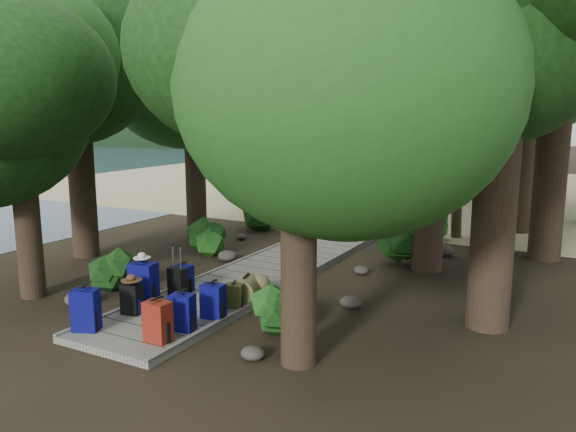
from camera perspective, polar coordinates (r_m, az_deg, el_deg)
The scene contains 50 objects.
ground at distance 12.88m, azimuth -2.15°, elevation -5.91°, with size 120.00×120.00×0.00m, color #2F2317.
sand_beach at distance 27.60m, azimuth 15.09°, elevation 2.53°, with size 40.00×22.00×0.02m, color #C6B386.
water_bay at distance 52.45m, azimuth -18.57°, elevation 5.92°, with size 50.00×60.00×0.02m, color #284153.
distant_hill at distance 74.81m, azimuth -9.80°, elevation 7.48°, with size 32.00×16.00×12.00m, color black.
boardwalk at distance 13.70m, azimuth -0.01°, elevation -4.64°, with size 2.00×12.00×0.12m, color gray.
backpack_left_a at distance 9.80m, azimuth -19.88°, elevation -8.76°, with size 0.41×0.29×0.77m, color navy, non-canonical shape.
backpack_left_b at distance 10.36m, azimuth -15.61°, elevation -7.94°, with size 0.33×0.24×0.61m, color black, non-canonical shape.
backpack_left_c at distance 10.77m, azimuth -14.45°, elevation -6.45°, with size 0.47×0.34×0.87m, color navy, non-canonical shape.
backpack_left_d at distance 11.42m, azimuth -10.66°, elevation -6.08°, with size 0.38×0.28×0.58m, color navy, non-canonical shape.
backpack_right_a at distance 9.05m, azimuth -13.10°, elevation -10.20°, with size 0.40×0.28×0.71m, color maroon, non-canonical shape.
backpack_right_b at distance 9.41m, azimuth -10.66°, elevation -9.40°, with size 0.38×0.26×0.68m, color navy, non-canonical shape.
backpack_right_c at distance 9.88m, azimuth -7.61°, elevation -8.39°, with size 0.39×0.28×0.66m, color navy, non-canonical shape.
backpack_right_d at distance 10.38m, azimuth -5.50°, elevation -7.93°, with size 0.32×0.23×0.48m, color #383A1A, non-canonical shape.
duffel_right_khaki at distance 10.79m, azimuth -4.25°, elevation -7.31°, with size 0.44×0.67×0.44m, color olive, non-canonical shape.
suitcase_on_boardwalk at distance 11.09m, azimuth -11.15°, elevation -6.63°, with size 0.37×0.20×0.57m, color black, non-canonical shape.
lone_suitcase_on_sand at distance 19.72m, azimuth 10.89°, elevation 0.62°, with size 0.39×0.23×0.62m, color black, non-canonical shape.
hat_brown at distance 10.25m, azimuth -15.63°, elevation -6.02°, with size 0.37×0.37×0.11m, color #51351E, non-canonical shape.
hat_white at distance 10.68m, azimuth -14.64°, elevation -3.87°, with size 0.32×0.32×0.11m, color silver, non-canonical shape.
kayak at distance 22.81m, azimuth 2.99°, elevation 1.78°, with size 0.79×3.61×0.36m, color #B00F0F.
sun_lounger at distance 20.67m, azimuth 20.25°, elevation 0.56°, with size 0.59×1.83×0.59m, color silver, non-canonical shape.
tree_right_a at distance 7.72m, azimuth 1.15°, elevation 11.09°, with size 4.45×4.45×7.42m, color black, non-canonical shape.
tree_right_b at distance 9.89m, azimuth 21.41°, elevation 18.51°, with size 5.74×5.74×10.26m, color black, non-canonical shape.
tree_right_c at distance 13.16m, azimuth 14.85°, elevation 16.00°, with size 5.75×5.75×9.95m, color black, non-canonical shape.
tree_right_d at distance 15.27m, azimuth 26.13°, elevation 16.63°, with size 6.05×6.05×11.09m, color black, non-canonical shape.
tree_right_e at distance 18.45m, azimuth 23.35°, elevation 13.72°, with size 5.50×5.50×9.90m, color black, non-canonical shape.
tree_left_a at distance 11.93m, azimuth -25.66°, elevation 8.76°, with size 4.18×4.18×6.97m, color black, non-canonical shape.
tree_left_b at distance 14.99m, azimuth -20.87°, elevation 13.62°, with size 5.15×5.15×9.26m, color black, non-canonical shape.
tree_left_c at distance 16.51m, azimuth -9.63°, elevation 12.39°, with size 4.86×4.86×8.46m, color black, non-canonical shape.
tree_back_a at distance 26.48m, azimuth 12.55°, elevation 11.61°, with size 4.95×4.95×8.57m, color black, non-canonical shape.
tree_back_b at distance 26.71m, azimuth 18.37°, elevation 13.08°, with size 5.72×5.72×10.21m, color black, non-canonical shape.
tree_back_c at distance 25.95m, azimuth 26.06°, elevation 12.60°, with size 5.64×5.64×10.15m, color black, non-canonical shape.
tree_back_d at distance 28.25m, azimuth 2.97°, elevation 11.02°, with size 4.71×4.71×7.86m, color black, non-canonical shape.
palm_right_a at distance 17.13m, azimuth 17.88°, elevation 9.48°, with size 4.09×4.09×6.98m, color #174112, non-canonical shape.
palm_right_b at distance 22.32m, azimuth 25.57°, elevation 11.66°, with size 4.65×4.65×8.98m, color #174112, non-canonical shape.
palm_right_c at distance 23.93m, azimuth 20.23°, elevation 10.00°, with size 4.66×4.66×7.42m, color #174112, non-canonical shape.
palm_left_a at distance 19.69m, azimuth -4.17°, elevation 11.29°, with size 4.94×4.94×7.86m, color #174112, non-canonical shape.
rock_left_a at distance 11.51m, azimuth -20.65°, elevation -7.90°, with size 0.49×0.44×0.27m, color #4C473F, non-canonical shape.
rock_left_b at distance 12.81m, azimuth -16.04°, elevation -6.01°, with size 0.32×0.29×0.17m, color #4C473F, non-canonical shape.
rock_left_c at distance 14.01m, azimuth -6.17°, elevation -4.04°, with size 0.49×0.44×0.27m, color #4C473F, non-canonical shape.
rock_left_d at distance 16.35m, azimuth -4.75°, elevation -2.10°, with size 0.32×0.29×0.18m, color #4C473F, non-canonical shape.
rock_right_a at distance 8.60m, azimuth -3.62°, elevation -13.74°, with size 0.37×0.33×0.20m, color #4C473F, non-canonical shape.
rock_right_b at distance 10.74m, azimuth 6.39°, elevation -8.69°, with size 0.42×0.38×0.23m, color #4C473F, non-canonical shape.
rock_right_c at distance 12.94m, azimuth 7.45°, elevation -5.48°, with size 0.35×0.31×0.19m, color #4C473F, non-canonical shape.
rock_right_d at distance 15.02m, azimuth 15.47°, elevation -3.34°, with size 0.53×0.48×0.29m, color #4C473F, non-canonical shape.
shrub_left_a at distance 12.14m, azimuth -17.29°, elevation -5.32°, with size 0.95×0.95×0.85m, color #1E5319, non-canonical shape.
shrub_left_b at distance 14.65m, azimuth -8.38°, elevation -2.23°, with size 0.98×0.98×0.88m, color #1E5319, non-canonical shape.
shrub_left_c at distance 17.84m, azimuth -3.10°, elevation 0.70°, with size 1.37×1.37×1.23m, color #1E5319, non-canonical shape.
shrub_right_a at distance 9.37m, azimuth -1.08°, elevation -9.43°, with size 0.98×0.98×0.88m, color #1E5319, non-canonical shape.
shrub_right_b at distance 13.80m, azimuth 11.58°, elevation -2.16°, with size 1.48×1.48×1.33m, color #1E5319, non-canonical shape.
shrub_right_c at distance 16.90m, azimuth 14.24°, elevation -0.86°, with size 0.91×0.91×0.82m, color #1E5319, non-canonical shape.
Camera 1 is at (6.34, -10.62, 3.62)m, focal length 35.00 mm.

